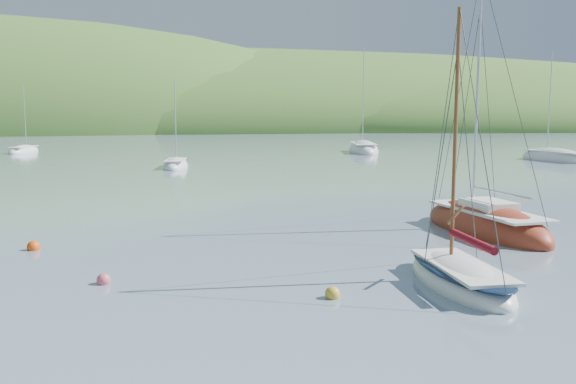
{
  "coord_description": "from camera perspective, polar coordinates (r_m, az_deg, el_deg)",
  "views": [
    {
      "loc": [
        -3.01,
        -16.94,
        5.45
      ],
      "look_at": [
        0.95,
        8.0,
        2.12
      ],
      "focal_mm": 40.0,
      "sensor_mm": 36.0,
      "label": 1
    }
  ],
  "objects": [
    {
      "name": "ground",
      "position": [
        18.05,
        1.03,
        -10.07
      ],
      "size": [
        700.0,
        700.0,
        0.0
      ],
      "primitive_type": "plane",
      "color": "slate",
      "rests_on": "ground"
    },
    {
      "name": "shoreline_hills",
      "position": [
        189.56,
        -11.09,
        5.72
      ],
      "size": [
        690.0,
        135.0,
        56.0
      ],
      "color": "#326225",
      "rests_on": "ground"
    },
    {
      "name": "daysailer_white",
      "position": [
        20.69,
        15.05,
        -7.43
      ],
      "size": [
        2.2,
        5.93,
        9.1
      ],
      "rotation": [
        0.0,
        0.0,
        0.0
      ],
      "color": "white",
      "rests_on": "ground"
    },
    {
      "name": "sloop_red",
      "position": [
        29.64,
        17.14,
        -2.98
      ],
      "size": [
        4.01,
        8.71,
        12.42
      ],
      "rotation": [
        0.0,
        0.0,
        0.14
      ],
      "color": "maroon",
      "rests_on": "ground"
    },
    {
      "name": "distant_sloop_a",
      "position": [
        59.57,
        -9.96,
        2.3
      ],
      "size": [
        2.75,
        6.32,
        8.77
      ],
      "rotation": [
        0.0,
        0.0,
        -0.1
      ],
      "color": "white",
      "rests_on": "ground"
    },
    {
      "name": "distant_sloop_b",
      "position": [
        79.33,
        6.73,
        3.67
      ],
      "size": [
        4.85,
        10.09,
        13.82
      ],
      "rotation": [
        0.0,
        0.0,
        -0.15
      ],
      "color": "white",
      "rests_on": "ground"
    },
    {
      "name": "distant_sloop_c",
      "position": [
        84.55,
        -22.44,
        3.35
      ],
      "size": [
        3.63,
        6.54,
        8.85
      ],
      "rotation": [
        0.0,
        0.0,
        -0.25
      ],
      "color": "white",
      "rests_on": "ground"
    },
    {
      "name": "distant_sloop_d",
      "position": [
        71.68,
        22.58,
        2.73
      ],
      "size": [
        4.95,
        9.08,
        12.29
      ],
      "rotation": [
        0.0,
        0.0,
        0.23
      ],
      "color": "white",
      "rests_on": "ground"
    },
    {
      "name": "mooring_buoys",
      "position": [
        22.57,
        -5.48,
        -6.19
      ],
      "size": [
        24.14,
        8.44,
        0.49
      ],
      "color": "gold",
      "rests_on": "ground"
    }
  ]
}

